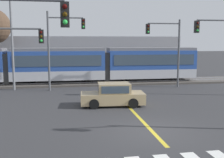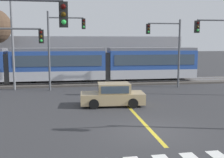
% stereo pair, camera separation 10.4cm
% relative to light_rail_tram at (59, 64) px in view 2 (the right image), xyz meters
% --- Properties ---
extents(ground_plane, '(200.00, 200.00, 0.00)m').
position_rel_light_rail_tram_xyz_m(ground_plane, '(4.78, -15.61, -2.05)').
color(ground_plane, '#333335').
extents(track_bed, '(120.00, 4.00, 0.18)m').
position_rel_light_rail_tram_xyz_m(track_bed, '(4.78, 0.01, -1.96)').
color(track_bed, '#4C4742').
rests_on(track_bed, ground).
extents(rail_near, '(120.00, 0.08, 0.10)m').
position_rel_light_rail_tram_xyz_m(rail_near, '(4.78, -0.71, -1.82)').
color(rail_near, '#939399').
rests_on(rail_near, track_bed).
extents(rail_far, '(120.00, 0.08, 0.10)m').
position_rel_light_rail_tram_xyz_m(rail_far, '(4.78, 0.73, -1.82)').
color(rail_far, '#939399').
rests_on(rail_far, track_bed).
extents(light_rail_tram, '(28.00, 2.64, 3.43)m').
position_rel_light_rail_tram_xyz_m(light_rail_tram, '(0.00, 0.00, 0.00)').
color(light_rail_tram, '#B7BAC1').
rests_on(light_rail_tram, track_bed).
extents(lane_centre_line, '(0.20, 15.79, 0.01)m').
position_rel_light_rail_tram_xyz_m(lane_centre_line, '(4.78, -9.89, -2.04)').
color(lane_centre_line, gold).
rests_on(lane_centre_line, ground).
extents(sedan_crossing, '(4.30, 2.12, 1.52)m').
position_rel_light_rail_tram_xyz_m(sedan_crossing, '(3.80, -10.04, -1.35)').
color(sedan_crossing, tan).
rests_on(sedan_crossing, ground).
extents(traffic_light_mid_left, '(4.25, 0.38, 5.62)m').
position_rel_light_rail_tram_xyz_m(traffic_light_mid_left, '(-3.30, -8.98, 1.67)').
color(traffic_light_mid_left, '#515459').
rests_on(traffic_light_mid_left, ground).
extents(traffic_light_far_right, '(3.25, 0.38, 6.24)m').
position_rel_light_rail_tram_xyz_m(traffic_light_far_right, '(10.03, -3.48, 2.06)').
color(traffic_light_far_right, '#515459').
rests_on(traffic_light_far_right, ground).
extents(traffic_light_far_left, '(3.25, 0.38, 6.80)m').
position_rel_light_rail_tram_xyz_m(traffic_light_far_left, '(0.30, -3.42, 2.34)').
color(traffic_light_far_left, '#515459').
rests_on(traffic_light_far_left, ground).
extents(traffic_light_near_left, '(3.75, 0.38, 6.11)m').
position_rel_light_rail_tram_xyz_m(traffic_light_near_left, '(-1.48, -17.69, 2.02)').
color(traffic_light_near_left, '#515459').
rests_on(traffic_light_near_left, ground).
extents(street_lamp_west, '(2.25, 0.28, 8.07)m').
position_rel_light_rail_tram_xyz_m(street_lamp_west, '(-3.56, -2.71, 2.57)').
color(street_lamp_west, slate).
rests_on(street_lamp_west, ground).
extents(building_backdrop_far, '(27.47, 6.00, 4.88)m').
position_rel_light_rail_tram_xyz_m(building_backdrop_far, '(2.28, 10.91, 0.39)').
color(building_backdrop_far, gray).
rests_on(building_backdrop_far, ground).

